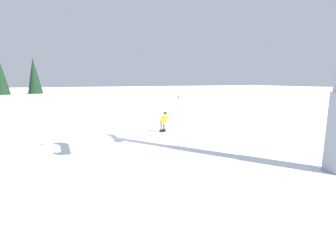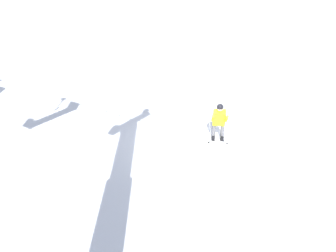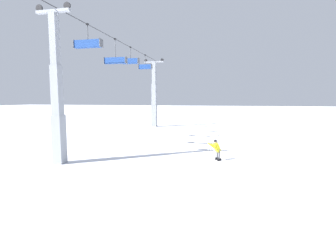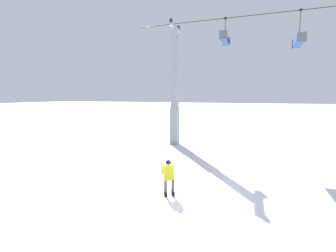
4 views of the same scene
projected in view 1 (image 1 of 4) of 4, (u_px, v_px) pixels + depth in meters
name	position (u px, v px, depth m)	size (l,w,h in m)	color
ground_plane	(156.00, 134.00, 17.18)	(260.00, 260.00, 0.00)	white
skier_carving_main	(164.00, 121.00, 17.57)	(1.25, 1.74, 1.58)	white
trail_marker_pole	(178.00, 104.00, 26.30)	(0.07, 0.28, 2.11)	blue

